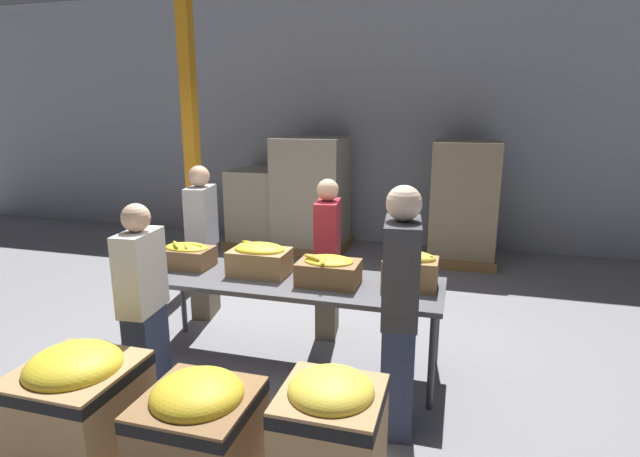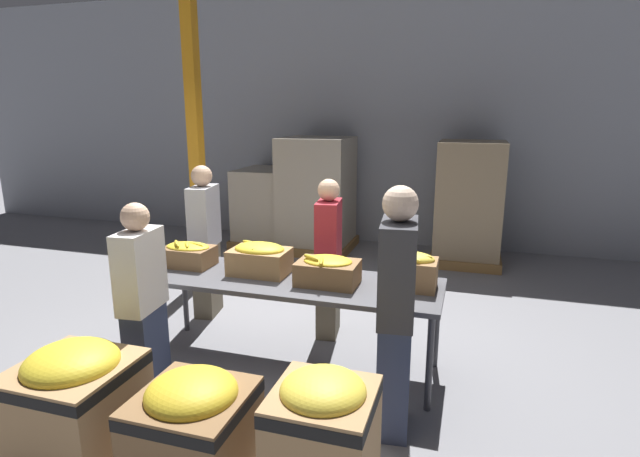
{
  "view_description": "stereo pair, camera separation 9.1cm",
  "coord_description": "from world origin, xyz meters",
  "px_view_note": "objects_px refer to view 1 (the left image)",
  "views": [
    {
      "loc": [
        1.32,
        -3.69,
        2.14
      ],
      "look_at": [
        0.2,
        0.27,
        1.16
      ],
      "focal_mm": 28.0,
      "sensor_mm": 36.0,
      "label": 1
    },
    {
      "loc": [
        1.41,
        -3.66,
        2.14
      ],
      "look_at": [
        0.2,
        0.27,
        1.16
      ],
      "focal_mm": 28.0,
      "sensor_mm": 36.0,
      "label": 2
    }
  ],
  "objects_px": {
    "banana_box_0": "(187,255)",
    "volunteer_1": "(144,306)",
    "donation_bin_1": "(200,430)",
    "support_pillar": "(190,121)",
    "volunteer_3": "(400,314)",
    "sorting_table": "(288,285)",
    "banana_box_2": "(329,270)",
    "banana_box_1": "(260,258)",
    "pallet_stack_1": "(268,208)",
    "pallet_stack_2": "(312,195)",
    "volunteer_0": "(327,259)",
    "banana_box_3": "(410,269)",
    "donation_bin_0": "(79,402)",
    "pallet_stack_0": "(464,203)",
    "volunteer_2": "(203,243)",
    "donation_bin_2": "(331,442)"
  },
  "relations": [
    {
      "from": "banana_box_0",
      "to": "banana_box_2",
      "type": "relative_size",
      "value": 0.9
    },
    {
      "from": "volunteer_0",
      "to": "volunteer_3",
      "type": "relative_size",
      "value": 0.9
    },
    {
      "from": "banana_box_1",
      "to": "volunteer_3",
      "type": "relative_size",
      "value": 0.29
    },
    {
      "from": "banana_box_3",
      "to": "pallet_stack_2",
      "type": "xyz_separation_m",
      "value": [
        -1.85,
        3.45,
        -0.07
      ]
    },
    {
      "from": "pallet_stack_0",
      "to": "volunteer_3",
      "type": "bearing_deg",
      "value": -95.4
    },
    {
      "from": "volunteer_3",
      "to": "pallet_stack_1",
      "type": "xyz_separation_m",
      "value": [
        -2.61,
        4.24,
        -0.24
      ]
    },
    {
      "from": "volunteer_0",
      "to": "donation_bin_0",
      "type": "xyz_separation_m",
      "value": [
        -0.99,
        -2.16,
        -0.36
      ]
    },
    {
      "from": "sorting_table",
      "to": "volunteer_0",
      "type": "bearing_deg",
      "value": 76.98
    },
    {
      "from": "banana_box_2",
      "to": "pallet_stack_2",
      "type": "distance_m",
      "value": 3.77
    },
    {
      "from": "volunteer_1",
      "to": "pallet_stack_1",
      "type": "bearing_deg",
      "value": 4.54
    },
    {
      "from": "sorting_table",
      "to": "donation_bin_0",
      "type": "xyz_separation_m",
      "value": [
        -0.84,
        -1.48,
        -0.32
      ]
    },
    {
      "from": "donation_bin_0",
      "to": "donation_bin_1",
      "type": "relative_size",
      "value": 1.09
    },
    {
      "from": "banana_box_0",
      "to": "pallet_stack_2",
      "type": "distance_m",
      "value": 3.47
    },
    {
      "from": "sorting_table",
      "to": "pallet_stack_0",
      "type": "bearing_deg",
      "value": 68.46
    },
    {
      "from": "banana_box_0",
      "to": "volunteer_3",
      "type": "distance_m",
      "value": 2.09
    },
    {
      "from": "sorting_table",
      "to": "pallet_stack_1",
      "type": "relative_size",
      "value": 2.07
    },
    {
      "from": "donation_bin_2",
      "to": "pallet_stack_1",
      "type": "xyz_separation_m",
      "value": [
        -2.38,
        5.11,
        0.15
      ]
    },
    {
      "from": "volunteer_2",
      "to": "volunteer_3",
      "type": "bearing_deg",
      "value": 47.82
    },
    {
      "from": "sorting_table",
      "to": "volunteer_3",
      "type": "height_order",
      "value": "volunteer_3"
    },
    {
      "from": "pallet_stack_1",
      "to": "pallet_stack_2",
      "type": "height_order",
      "value": "pallet_stack_2"
    },
    {
      "from": "banana_box_3",
      "to": "donation_bin_1",
      "type": "xyz_separation_m",
      "value": [
        -1.0,
        -1.57,
        -0.55
      ]
    },
    {
      "from": "pallet_stack_0",
      "to": "volunteer_0",
      "type": "bearing_deg",
      "value": -113.45
    },
    {
      "from": "volunteer_1",
      "to": "donation_bin_0",
      "type": "relative_size",
      "value": 1.99
    },
    {
      "from": "banana_box_3",
      "to": "volunteer_3",
      "type": "xyz_separation_m",
      "value": [
        0.01,
        -0.71,
        -0.08
      ]
    },
    {
      "from": "volunteer_1",
      "to": "pallet_stack_2",
      "type": "bearing_deg",
      "value": -5.27
    },
    {
      "from": "sorting_table",
      "to": "banana_box_2",
      "type": "distance_m",
      "value": 0.39
    },
    {
      "from": "banana_box_1",
      "to": "donation_bin_1",
      "type": "distance_m",
      "value": 1.65
    },
    {
      "from": "banana_box_3",
      "to": "donation_bin_0",
      "type": "distance_m",
      "value": 2.46
    },
    {
      "from": "banana_box_2",
      "to": "pallet_stack_2",
      "type": "relative_size",
      "value": 0.28
    },
    {
      "from": "donation_bin_1",
      "to": "support_pillar",
      "type": "xyz_separation_m",
      "value": [
        -1.78,
        3.16,
        1.63
      ]
    },
    {
      "from": "banana_box_2",
      "to": "donation_bin_2",
      "type": "xyz_separation_m",
      "value": [
        0.4,
        -1.46,
        -0.45
      ]
    },
    {
      "from": "banana_box_2",
      "to": "banana_box_3",
      "type": "height_order",
      "value": "banana_box_3"
    },
    {
      "from": "banana_box_0",
      "to": "donation_bin_0",
      "type": "relative_size",
      "value": 0.58
    },
    {
      "from": "banana_box_1",
      "to": "volunteer_0",
      "type": "height_order",
      "value": "volunteer_0"
    },
    {
      "from": "volunteer_2",
      "to": "donation_bin_0",
      "type": "height_order",
      "value": "volunteer_2"
    },
    {
      "from": "donation_bin_2",
      "to": "banana_box_1",
      "type": "bearing_deg",
      "value": 123.67
    },
    {
      "from": "donation_bin_2",
      "to": "support_pillar",
      "type": "distance_m",
      "value": 4.35
    },
    {
      "from": "banana_box_2",
      "to": "donation_bin_2",
      "type": "height_order",
      "value": "banana_box_2"
    },
    {
      "from": "banana_box_0",
      "to": "pallet_stack_2",
      "type": "height_order",
      "value": "pallet_stack_2"
    },
    {
      "from": "donation_bin_2",
      "to": "donation_bin_0",
      "type": "bearing_deg",
      "value": 180.0
    },
    {
      "from": "banana_box_0",
      "to": "volunteer_1",
      "type": "bearing_deg",
      "value": -81.03
    },
    {
      "from": "volunteer_1",
      "to": "pallet_stack_0",
      "type": "xyz_separation_m",
      "value": [
        2.22,
        4.29,
        0.1
      ]
    },
    {
      "from": "banana_box_3",
      "to": "pallet_stack_0",
      "type": "relative_size",
      "value": 0.24
    },
    {
      "from": "banana_box_3",
      "to": "volunteer_0",
      "type": "relative_size",
      "value": 0.28
    },
    {
      "from": "banana_box_1",
      "to": "volunteer_2",
      "type": "xyz_separation_m",
      "value": [
        -0.94,
        0.72,
        -0.12
      ]
    },
    {
      "from": "volunteer_0",
      "to": "support_pillar",
      "type": "relative_size",
      "value": 0.38
    },
    {
      "from": "banana_box_0",
      "to": "volunteer_0",
      "type": "distance_m",
      "value": 1.29
    },
    {
      "from": "banana_box_2",
      "to": "pallet_stack_1",
      "type": "xyz_separation_m",
      "value": [
        -1.97,
        3.65,
        -0.29
      ]
    },
    {
      "from": "sorting_table",
      "to": "support_pillar",
      "type": "xyz_separation_m",
      "value": [
        -1.79,
        1.68,
        1.28
      ]
    },
    {
      "from": "donation_bin_0",
      "to": "donation_bin_1",
      "type": "distance_m",
      "value": 0.82
    }
  ]
}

